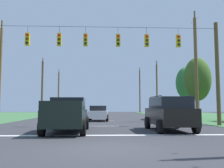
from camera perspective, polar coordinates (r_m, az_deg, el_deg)
name	(u,v)px	position (r m, az deg, el deg)	size (l,w,h in m)	color
ground_plane	(104,148)	(8.99, -1.84, -14.27)	(120.00, 120.00, 0.00)	#333338
stop_bar_stripe	(103,135)	(12.94, -2.07, -11.44)	(15.68, 0.45, 0.01)	white
lane_dash_0	(102,126)	(18.91, -2.24, -9.43)	(0.15, 2.50, 0.01)	white
lane_dash_1	(102,121)	(25.69, -2.33, -8.28)	(0.15, 2.50, 0.01)	white
lane_dash_2	(101,118)	(32.93, -2.38, -7.58)	(0.15, 2.50, 0.01)	white
overhead_signal_span	(101,64)	(19.29, -2.43, 4.46)	(18.34, 0.31, 8.01)	brown
pickup_truck	(67,115)	(14.67, -10.00, -6.84)	(2.32, 5.42, 1.95)	black
suv_black	(169,113)	(15.57, 12.73, -6.35)	(2.29, 4.84, 2.05)	black
distant_car_crossing_white	(98,113)	(25.85, -3.08, -6.52)	(2.15, 4.37, 1.52)	silver
distant_car_oncoming	(157,112)	(28.24, 10.19, -6.32)	(2.15, 4.36, 1.52)	maroon
utility_pole_mid_right	(196,67)	(26.87, 18.38, 3.60)	(0.33, 1.88, 11.20)	brown
utility_pole_far_right	(157,88)	(43.39, 10.06, -1.00)	(0.27, 1.74, 9.21)	brown
utility_pole_near_left	(140,91)	(61.02, 6.27, -1.51)	(0.29, 1.90, 10.82)	brown
utility_pole_far_left	(0,71)	(27.52, -23.85, 2.78)	(0.27, 1.98, 10.09)	brown
utility_pole_distant_right	(42,87)	(44.34, -15.41, -0.59)	(0.33, 1.75, 9.72)	brown
utility_pole_distant_left	(59,91)	(60.35, -11.92, -1.64)	(0.34, 1.75, 10.14)	brown
tree_roadside_right	(197,79)	(30.56, 18.64, 1.03)	(3.04, 3.04, 7.05)	brown
tree_roadside_far_right	(186,83)	(36.48, 16.37, 0.18)	(2.89, 2.89, 6.92)	brown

